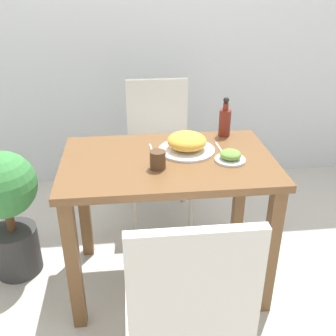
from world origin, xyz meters
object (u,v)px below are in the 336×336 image
object	(u,v)px
chair_near	(188,306)
potted_plant_left	(7,205)
drink_cup	(158,160)
chair_far	(159,143)
side_plate	(230,156)
sauce_bottle	(225,121)
food_plate	(187,143)

from	to	relation	value
chair_near	potted_plant_left	world-z (taller)	chair_near
potted_plant_left	drink_cup	bearing A→B (deg)	-17.95
chair_far	drink_cup	xyz separation A→B (m)	(-0.07, -0.77, 0.25)
side_plate	sauce_bottle	bearing A→B (deg)	81.78
potted_plant_left	side_plate	bearing A→B (deg)	-10.76
food_plate	potted_plant_left	bearing A→B (deg)	175.09
chair_far	sauce_bottle	world-z (taller)	sauce_bottle
sauce_bottle	food_plate	bearing A→B (deg)	-141.87
potted_plant_left	sauce_bottle	bearing A→B (deg)	4.95
food_plate	chair_far	bearing A→B (deg)	98.22
sauce_bottle	drink_cup	bearing A→B (deg)	-137.68
food_plate	drink_cup	xyz separation A→B (m)	(-0.16, -0.17, -0.00)
food_plate	potted_plant_left	xyz separation A→B (m)	(-0.93, 0.08, -0.34)
chair_near	food_plate	xyz separation A→B (m)	(0.11, 0.79, 0.25)
chair_near	drink_cup	size ratio (longest dim) A/B	10.90
chair_near	food_plate	bearing A→B (deg)	-98.02
sauce_bottle	chair_near	bearing A→B (deg)	-109.43
chair_near	chair_far	xyz separation A→B (m)	(0.02, 1.39, 0.00)
side_plate	chair_near	bearing A→B (deg)	-114.35
side_plate	drink_cup	xyz separation A→B (m)	(-0.34, -0.04, 0.02)
side_plate	food_plate	bearing A→B (deg)	144.44
food_plate	drink_cup	bearing A→B (deg)	-132.39
potted_plant_left	chair_near	bearing A→B (deg)	-46.50
chair_near	sauce_bottle	distance (m)	1.07
chair_near	side_plate	distance (m)	0.75
food_plate	sauce_bottle	bearing A→B (deg)	38.13
food_plate	sauce_bottle	size ratio (longest dim) A/B	1.30
chair_far	side_plate	distance (m)	0.82
chair_far	potted_plant_left	distance (m)	1.00
food_plate	potted_plant_left	distance (m)	1.00
food_plate	sauce_bottle	world-z (taller)	sauce_bottle
drink_cup	sauce_bottle	world-z (taller)	sauce_bottle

